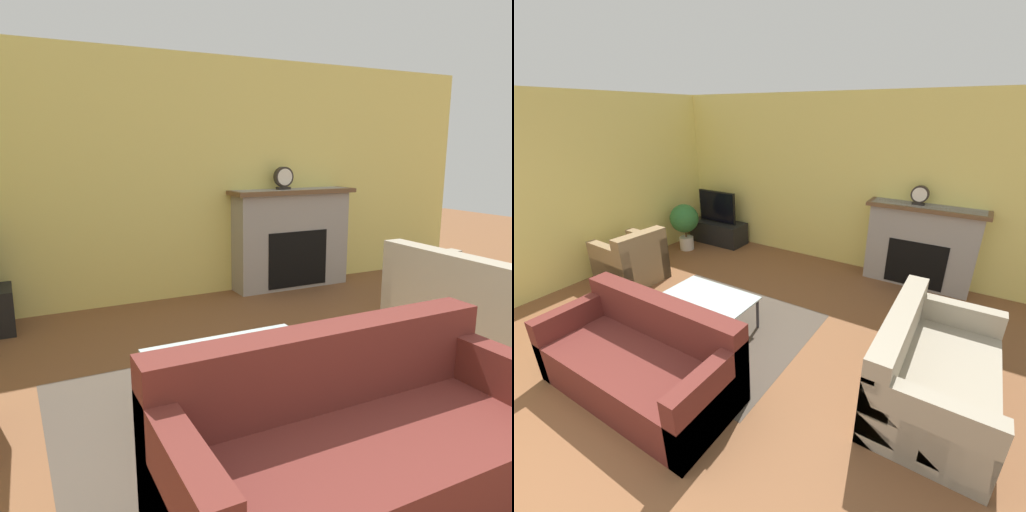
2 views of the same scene
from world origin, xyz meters
The scene contains 7 objects.
wall_back centered at (0.00, 4.86, 1.35)m, with size 8.59×0.06×2.70m.
area_rug centered at (-0.29, 2.19, 0.00)m, with size 2.29×1.93×0.00m.
fireplace centered at (1.59, 4.66, 0.63)m, with size 1.58×0.39×1.21m.
couch_sectional centered at (-0.16, 1.10, 0.29)m, with size 1.88×0.86×0.82m.
couch_loveseat centered at (2.12, 2.34, 0.29)m, with size 0.92×1.58×0.82m.
coffee_table centered at (-0.29, 2.13, 0.38)m, with size 1.09×0.73×0.41m.
mantel_clock centered at (1.47, 4.66, 1.35)m, with size 0.24×0.07×0.27m.
Camera 1 is at (-1.52, -0.53, 1.67)m, focal length 35.00 mm.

